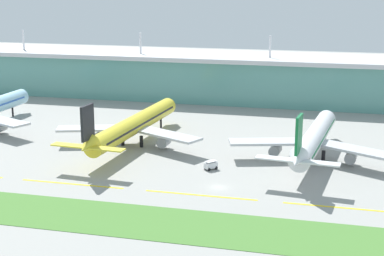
# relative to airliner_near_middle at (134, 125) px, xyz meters

# --- Properties ---
(ground_plane) EXTENTS (600.00, 600.00, 0.00)m
(ground_plane) POSITION_rel_airliner_near_middle_xyz_m (33.82, -32.17, -6.45)
(ground_plane) COLOR gray
(terminal_building) EXTENTS (288.00, 34.00, 28.64)m
(terminal_building) POSITION_rel_airliner_near_middle_xyz_m (33.82, 78.67, 3.57)
(terminal_building) COLOR #5B9E93
(terminal_building) RESTS_ON ground
(airliner_near_middle) EXTENTS (48.64, 68.70, 18.90)m
(airliner_near_middle) POSITION_rel_airliner_near_middle_xyz_m (0.00, 0.00, 0.00)
(airliner_near_middle) COLOR yellow
(airliner_near_middle) RESTS_ON ground
(airliner_far_middle) EXTENTS (48.51, 60.75, 18.90)m
(airliner_far_middle) POSITION_rel_airliner_near_middle_xyz_m (55.90, -2.91, -0.01)
(airliner_far_middle) COLOR silver
(airliner_far_middle) RESTS_ON ground
(taxiway_stripe_mid_west) EXTENTS (28.00, 0.70, 0.04)m
(taxiway_stripe_mid_west) POSITION_rel_airliner_near_middle_xyz_m (-3.18, -38.87, -6.43)
(taxiway_stripe_mid_west) COLOR yellow
(taxiway_stripe_mid_west) RESTS_ON ground
(taxiway_stripe_centre) EXTENTS (28.00, 0.70, 0.04)m
(taxiway_stripe_centre) POSITION_rel_airliner_near_middle_xyz_m (30.82, -38.87, -6.43)
(taxiway_stripe_centre) COLOR yellow
(taxiway_stripe_centre) RESTS_ON ground
(taxiway_stripe_mid_east) EXTENTS (28.00, 0.70, 0.04)m
(taxiway_stripe_mid_east) POSITION_rel_airliner_near_middle_xyz_m (64.82, -38.87, -6.43)
(taxiway_stripe_mid_east) COLOR yellow
(taxiway_stripe_mid_east) RESTS_ON ground
(grass_verge) EXTENTS (300.00, 18.00, 0.10)m
(grass_verge) POSITION_rel_airliner_near_middle_xyz_m (33.82, -57.63, -6.40)
(grass_verge) COLOR #477A33
(grass_verge) RESTS_ON ground
(baggage_cart) EXTENTS (3.70, 3.92, 2.48)m
(baggage_cart) POSITION_rel_airliner_near_middle_xyz_m (28.96, -18.51, -5.19)
(baggage_cart) COLOR silver
(baggage_cart) RESTS_ON ground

